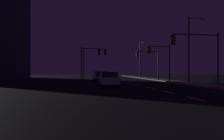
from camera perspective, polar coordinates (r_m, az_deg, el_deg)
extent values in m
plane|color=black|center=(21.31, 9.82, -4.68)|extent=(112.00, 112.00, 0.00)
cube|color=#9E937F|center=(24.45, 25.17, -3.91)|extent=(2.37, 77.00, 0.14)
cube|color=silver|center=(13.64, 21.94, -7.33)|extent=(0.14, 2.00, 0.01)
cube|color=silver|center=(17.15, 14.88, -5.81)|extent=(0.14, 2.00, 0.01)
cube|color=silver|center=(20.84, 10.28, -4.77)|extent=(0.14, 2.00, 0.01)
cube|color=silver|center=(24.62, 7.10, -4.03)|extent=(0.14, 2.00, 0.01)
cube|color=silver|center=(28.47, 4.77, -3.48)|extent=(0.14, 2.00, 0.01)
cube|color=silver|center=(32.35, 3.00, -3.06)|extent=(0.14, 2.00, 0.01)
cube|color=silver|center=(36.26, 1.61, -2.73)|extent=(0.14, 2.00, 0.01)
cube|color=silver|center=(40.19, 0.49, -2.46)|extent=(0.14, 2.00, 0.01)
cube|color=silver|center=(44.12, -0.43, -2.23)|extent=(0.14, 2.00, 0.01)
cube|color=silver|center=(48.07, -1.20, -2.05)|extent=(0.14, 2.00, 0.01)
cube|color=gold|center=(28.02, 16.87, -3.54)|extent=(0.14, 53.00, 0.01)
cube|color=silver|center=(21.83, -1.05, -2.81)|extent=(2.00, 4.47, 0.70)
cube|color=#1E2328|center=(21.56, -0.98, -1.18)|extent=(1.70, 2.53, 0.55)
cylinder|color=black|center=(23.18, -3.41, -3.51)|extent=(0.25, 0.65, 0.64)
cylinder|color=black|center=(23.34, 0.52, -3.48)|extent=(0.25, 0.65, 0.64)
cylinder|color=black|center=(20.38, -2.86, -4.00)|extent=(0.25, 0.65, 0.64)
cylinder|color=black|center=(20.56, 1.60, -3.96)|extent=(0.25, 0.65, 0.64)
cube|color=navy|center=(32.97, -3.25, -1.85)|extent=(2.07, 4.50, 0.70)
cube|color=#1E2328|center=(33.20, -3.32, -0.75)|extent=(1.74, 2.55, 0.55)
cylinder|color=black|center=(31.75, -1.39, -2.55)|extent=(0.26, 0.65, 0.64)
cylinder|color=black|center=(31.46, -4.25, -2.57)|extent=(0.26, 0.65, 0.64)
cylinder|color=black|center=(34.51, -2.33, -2.34)|extent=(0.26, 0.65, 0.64)
cylinder|color=black|center=(34.25, -4.97, -2.36)|extent=(0.26, 0.65, 0.64)
cylinder|color=#4C4C51|center=(22.02, 27.12, 2.51)|extent=(0.16, 0.16, 5.13)
cylinder|color=#38383D|center=(20.94, 22.13, 9.01)|extent=(4.55, 0.18, 0.11)
cube|color=olive|center=(19.74, 16.50, 8.02)|extent=(0.29, 0.34, 0.95)
sphere|color=black|center=(19.72, 16.10, 8.91)|extent=(0.20, 0.20, 0.20)
sphere|color=orange|center=(19.67, 16.10, 8.05)|extent=(0.20, 0.20, 0.20)
sphere|color=black|center=(19.63, 16.10, 7.18)|extent=(0.20, 0.20, 0.20)
cylinder|color=#2D3033|center=(34.87, -7.88, 1.75)|extent=(0.16, 0.16, 5.59)
cylinder|color=#4C4C51|center=(35.29, -5.73, 5.87)|extent=(2.66, 0.48, 0.11)
cube|color=black|center=(35.54, -3.62, 4.98)|extent=(0.32, 0.38, 0.95)
sphere|color=black|center=(35.60, -3.37, 5.46)|extent=(0.20, 0.20, 0.20)
sphere|color=orange|center=(35.58, -3.37, 4.98)|extent=(0.20, 0.20, 0.20)
sphere|color=black|center=(35.55, -3.37, 4.50)|extent=(0.20, 0.20, 0.20)
cylinder|color=#38383D|center=(34.53, 12.54, 1.38)|extent=(0.16, 0.16, 4.85)
cylinder|color=#4C4C51|center=(34.22, 9.77, 5.04)|extent=(3.42, 0.49, 0.11)
cube|color=olive|center=(33.83, 6.93, 4.20)|extent=(0.32, 0.37, 0.95)
sphere|color=black|center=(33.83, 6.67, 4.71)|extent=(0.20, 0.20, 0.20)
sphere|color=orange|center=(33.80, 6.67, 4.20)|extent=(0.20, 0.20, 0.20)
sphere|color=black|center=(33.78, 6.67, 3.70)|extent=(0.20, 0.20, 0.20)
cylinder|color=#38383D|center=(35.30, -8.46, 1.75)|extent=(0.16, 0.16, 5.62)
cylinder|color=#38383D|center=(35.72, -5.14, 5.84)|extent=(4.13, 0.41, 0.11)
cube|color=black|center=(36.04, -1.87, 4.95)|extent=(0.30, 0.36, 0.95)
sphere|color=black|center=(36.10, -1.63, 5.42)|extent=(0.20, 0.20, 0.20)
sphere|color=orange|center=(36.07, -1.63, 4.95)|extent=(0.20, 0.20, 0.20)
sphere|color=black|center=(36.05, -1.63, 4.47)|extent=(0.20, 0.20, 0.20)
cylinder|color=#2D3033|center=(30.61, 15.50, 1.81)|extent=(0.16, 0.16, 5.13)
cylinder|color=#38383D|center=(29.93, 12.94, 6.30)|extent=(3.17, 0.57, 0.11)
cube|color=olive|center=(29.09, 10.23, 5.44)|extent=(0.33, 0.38, 0.95)
sphere|color=black|center=(29.04, 9.96, 6.04)|extent=(0.20, 0.20, 0.20)
sphere|color=orange|center=(29.01, 9.96, 5.45)|extent=(0.20, 0.20, 0.20)
sphere|color=black|center=(28.99, 9.96, 4.86)|extent=(0.20, 0.20, 0.20)
cylinder|color=#2D3033|center=(28.38, 20.34, 5.26)|extent=(0.18, 0.18, 8.39)
cylinder|color=#4C4C51|center=(29.40, 22.03, 13.07)|extent=(1.84, 0.31, 0.10)
ellipsoid|color=#F9D172|center=(29.77, 23.67, 12.71)|extent=(0.56, 0.36, 0.24)
cylinder|color=#2D3033|center=(44.15, 7.69, 2.75)|extent=(0.18, 0.18, 7.40)
cylinder|color=#4C4C51|center=(43.96, 8.30, 7.40)|extent=(0.68, 1.28, 0.10)
ellipsoid|color=#F9D172|center=(43.45, 8.92, 7.36)|extent=(0.56, 0.36, 0.24)
cylinder|color=#59595E|center=(25.52, 26.29, -2.52)|extent=(0.09, 0.09, 0.95)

